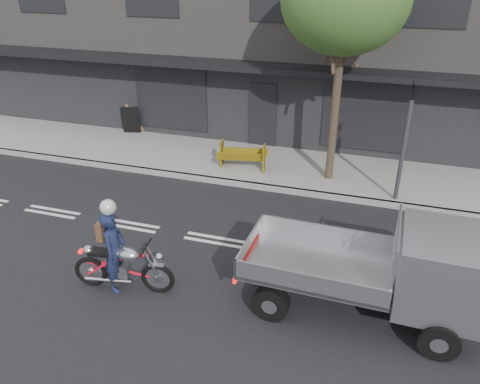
% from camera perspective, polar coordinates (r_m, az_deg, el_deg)
% --- Properties ---
extents(ground, '(80.00, 80.00, 0.00)m').
position_cam_1_polar(ground, '(11.69, -2.96, -5.91)').
color(ground, black).
rests_on(ground, ground).
extents(sidewalk, '(32.00, 3.20, 0.15)m').
position_cam_1_polar(sidewalk, '(15.62, 2.95, 3.31)').
color(sidewalk, gray).
rests_on(sidewalk, ground).
extents(kerb, '(32.00, 0.20, 0.15)m').
position_cam_1_polar(kerb, '(14.22, 1.31, 0.84)').
color(kerb, gray).
rests_on(kerb, ground).
extents(building_main, '(26.00, 10.00, 8.00)m').
position_cam_1_polar(building_main, '(20.90, 8.14, 20.33)').
color(building_main, slate).
rests_on(building_main, ground).
extents(street_tree, '(3.40, 3.40, 6.74)m').
position_cam_1_polar(street_tree, '(13.48, 12.72, 21.87)').
color(street_tree, '#382B21').
rests_on(street_tree, ground).
extents(traffic_light_pole, '(0.12, 0.12, 3.50)m').
position_cam_1_polar(traffic_light_pole, '(13.39, 19.30, 4.93)').
color(traffic_light_pole, '#2D2D30').
rests_on(traffic_light_pole, ground).
extents(motorcycle, '(2.19, 0.64, 1.13)m').
position_cam_1_polar(motorcycle, '(10.12, -14.10, -8.69)').
color(motorcycle, black).
rests_on(motorcycle, ground).
extents(rider, '(0.52, 0.71, 1.79)m').
position_cam_1_polar(rider, '(10.01, -15.05, -7.03)').
color(rider, '#161D3D').
rests_on(rider, ground).
extents(flatbed_ute, '(4.54, 1.98, 2.08)m').
position_cam_1_polar(flatbed_ute, '(9.27, 20.98, -8.91)').
color(flatbed_ute, black).
rests_on(flatbed_ute, ground).
extents(construction_barrier, '(1.61, 0.88, 0.85)m').
position_cam_1_polar(construction_barrier, '(14.88, 0.07, 4.20)').
color(construction_barrier, '#DCA80B').
rests_on(construction_barrier, sidewalk).
extents(sandwich_board, '(0.77, 0.61, 1.07)m').
position_cam_1_polar(sandwich_board, '(18.56, -13.17, 8.54)').
color(sandwich_board, black).
rests_on(sandwich_board, sidewalk).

